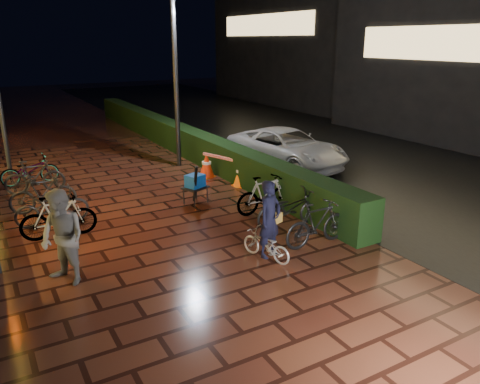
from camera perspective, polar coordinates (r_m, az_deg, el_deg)
ground at (r=10.05m, az=-6.54°, el=-6.31°), size 80.00×80.00×0.00m
asphalt_road at (r=18.84m, az=12.86°, el=5.00°), size 11.00×60.00×0.01m
hedge at (r=18.18m, az=-7.18°, el=6.44°), size 0.70×20.00×1.00m
bystander_person at (r=8.69m, az=-20.82°, el=-5.25°), size 0.98×1.05×1.73m
van at (r=16.04m, az=5.68°, el=5.41°), size 2.92×4.79×1.24m
lamp_post_hedge at (r=15.74m, az=-7.89°, el=14.64°), size 0.55×0.26×5.86m
cyclist at (r=9.08m, az=3.43°, el=-4.80°), size 0.74×1.20×1.63m
traffic_barrier at (r=14.22m, az=-2.04°, el=2.82°), size 1.01×1.90×0.78m
cart_assembly at (r=12.24m, az=-5.49°, el=1.15°), size 0.74×0.79×1.13m
parked_bikes_storefront at (r=12.96m, az=-22.99°, el=0.17°), size 1.71×5.19×0.96m
parked_bikes_hedge at (r=10.75m, az=6.00°, el=-1.95°), size 1.78×2.64×0.96m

